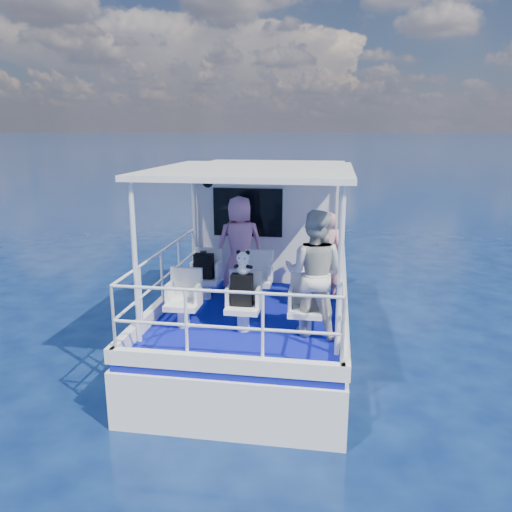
{
  "coord_description": "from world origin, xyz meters",
  "views": [
    {
      "loc": [
        1.26,
        -7.78,
        3.73
      ],
      "look_at": [
        0.08,
        -0.4,
        1.85
      ],
      "focal_mm": 35.0,
      "sensor_mm": 36.0,
      "label": 1
    }
  ],
  "objects_px": {
    "passenger_stbd_aft": "(314,273)",
    "backpack_center": "(242,290)",
    "passenger_port_fwd": "(240,244)",
    "panda": "(243,262)"
  },
  "relations": [
    {
      "from": "passenger_port_fwd",
      "to": "panda",
      "type": "xyz_separation_m",
      "value": [
        0.4,
        -1.84,
        0.16
      ]
    },
    {
      "from": "passenger_port_fwd",
      "to": "passenger_stbd_aft",
      "type": "relative_size",
      "value": 0.96
    },
    {
      "from": "passenger_stbd_aft",
      "to": "panda",
      "type": "distance_m",
      "value": 1.01
    },
    {
      "from": "backpack_center",
      "to": "passenger_port_fwd",
      "type": "bearing_deg",
      "value": 101.73
    },
    {
      "from": "backpack_center",
      "to": "panda",
      "type": "bearing_deg",
      "value": 37.2
    },
    {
      "from": "passenger_port_fwd",
      "to": "backpack_center",
      "type": "distance_m",
      "value": 1.91
    },
    {
      "from": "passenger_stbd_aft",
      "to": "backpack_center",
      "type": "relative_size",
      "value": 3.89
    },
    {
      "from": "passenger_stbd_aft",
      "to": "backpack_center",
      "type": "xyz_separation_m",
      "value": [
        -1.02,
        -0.03,
        -0.29
      ]
    },
    {
      "from": "passenger_port_fwd",
      "to": "backpack_center",
      "type": "height_order",
      "value": "passenger_port_fwd"
    },
    {
      "from": "passenger_port_fwd",
      "to": "backpack_center",
      "type": "bearing_deg",
      "value": 79.74
    }
  ]
}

